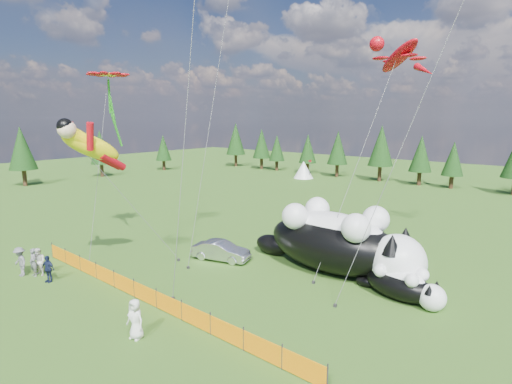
# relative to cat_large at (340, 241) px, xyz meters

# --- Properties ---
(ground) EXTENTS (160.00, 160.00, 0.00)m
(ground) POSITION_rel_cat_large_xyz_m (-5.91, -7.38, -2.08)
(ground) COLOR #153B0A
(ground) RESTS_ON ground
(safety_fence) EXTENTS (22.06, 0.06, 1.10)m
(safety_fence) POSITION_rel_cat_large_xyz_m (-5.91, -10.38, -1.58)
(safety_fence) COLOR #262626
(safety_fence) RESTS_ON ground
(tree_line) EXTENTS (90.00, 4.00, 8.00)m
(tree_line) POSITION_rel_cat_large_xyz_m (-5.91, 37.62, 1.92)
(tree_line) COLOR black
(tree_line) RESTS_ON ground
(cat_large) EXTENTS (12.11, 4.43, 4.37)m
(cat_large) POSITION_rel_cat_large_xyz_m (0.00, 0.00, 0.00)
(cat_large) COLOR black
(cat_large) RESTS_ON ground
(cat_small) EXTENTS (5.18, 2.35, 1.88)m
(cat_small) POSITION_rel_cat_large_xyz_m (4.52, -1.29, -1.19)
(cat_small) COLOR black
(cat_small) RESTS_ON ground
(car) EXTENTS (4.28, 2.52, 1.33)m
(car) POSITION_rel_cat_large_xyz_m (-7.37, -3.14, -1.41)
(car) COLOR silver
(car) RESTS_ON ground
(spectator_a) EXTENTS (0.67, 0.46, 1.78)m
(spectator_a) POSITION_rel_cat_large_xyz_m (-14.29, -12.63, -1.19)
(spectator_a) COLOR #5D5E63
(spectator_a) RESTS_ON ground
(spectator_b) EXTENTS (0.95, 0.68, 1.76)m
(spectator_b) POSITION_rel_cat_large_xyz_m (-14.15, -12.38, -1.20)
(spectator_b) COLOR silver
(spectator_b) RESTS_ON ground
(spectator_c) EXTENTS (1.07, 0.77, 1.65)m
(spectator_c) POSITION_rel_cat_large_xyz_m (-12.69, -12.45, -1.25)
(spectator_c) COLOR #161E3D
(spectator_c) RESTS_ON ground
(spectator_d) EXTENTS (1.22, 0.65, 1.86)m
(spectator_d) POSITION_rel_cat_large_xyz_m (-14.97, -13.14, -1.15)
(spectator_d) COLOR #5D5E63
(spectator_d) RESTS_ON ground
(spectator_e) EXTENTS (0.98, 0.72, 1.85)m
(spectator_e) POSITION_rel_cat_large_xyz_m (-3.25, -12.71, -1.15)
(spectator_e) COLOR silver
(spectator_e) RESTS_ON ground
(superhero_kite) EXTENTS (4.27, 7.16, 10.59)m
(superhero_kite) POSITION_rel_cat_large_xyz_m (-11.17, -9.97, 5.98)
(superhero_kite) COLOR yellow
(superhero_kite) RESTS_ON ground
(gecko_kite) EXTENTS (6.62, 10.90, 15.76)m
(gecko_kite) POSITION_rel_cat_large_xyz_m (1.08, 5.12, 11.57)
(gecko_kite) COLOR #B60914
(gecko_kite) RESTS_ON ground
(flower_kite) EXTENTS (3.69, 5.15, 13.07)m
(flower_kite) POSITION_rel_cat_large_xyz_m (-14.34, -6.72, 10.35)
(flower_kite) COLOR #B60914
(flower_kite) RESTS_ON ground
(diamond_kite_a) EXTENTS (1.14, 5.34, 19.07)m
(diamond_kite_a) POSITION_rel_cat_large_xyz_m (-8.47, -1.08, 14.90)
(diamond_kite_a) COLOR blue
(diamond_kite_a) RESTS_ON ground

